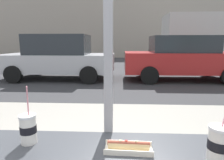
{
  "coord_description": "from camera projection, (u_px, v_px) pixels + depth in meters",
  "views": [
    {
      "loc": [
        0.07,
        -1.04,
        1.45
      ],
      "look_at": [
        -0.08,
        2.14,
        0.84
      ],
      "focal_mm": 31.35,
      "sensor_mm": 36.0,
      "label": 1
    }
  ],
  "objects": [
    {
      "name": "ground_plane",
      "position": [
        120.0,
        74.0,
        9.14
      ],
      "size": [
        60.0,
        60.0,
        0.0
      ],
      "primitive_type": "plane",
      "color": "#38383A"
    },
    {
      "name": "sidewalk_strip",
      "position": [
        116.0,
        138.0,
        2.85
      ],
      "size": [
        16.0,
        2.8,
        0.15
      ],
      "primitive_type": "cube",
      "color": "#9E998E",
      "rests_on": "ground"
    },
    {
      "name": "building_facade_far",
      "position": [
        121.0,
        28.0,
        19.02
      ],
      "size": [
        28.0,
        1.2,
        5.77
      ],
      "primitive_type": "cube",
      "color": "#A89E8E",
      "rests_on": "ground"
    },
    {
      "name": "soda_cup_left",
      "position": [
        28.0,
        129.0,
        1.02
      ],
      "size": [
        0.09,
        0.09,
        0.31
      ],
      "color": "white",
      "rests_on": "window_counter"
    },
    {
      "name": "soda_cup_right",
      "position": [
        219.0,
        144.0,
        0.86
      ],
      "size": [
        0.1,
        0.1,
        0.32
      ],
      "color": "white",
      "rests_on": "window_counter"
    },
    {
      "name": "hotdog_tray_near",
      "position": [
        129.0,
        146.0,
        0.96
      ],
      "size": [
        0.24,
        0.11,
        0.05
      ],
      "color": "silver",
      "rests_on": "window_counter"
    },
    {
      "name": "parked_car_silver",
      "position": [
        59.0,
        57.0,
        7.8
      ],
      "size": [
        4.43,
        2.08,
        1.75
      ],
      "color": "#BCBCC1",
      "rests_on": "ground"
    },
    {
      "name": "parked_car_red",
      "position": [
        182.0,
        58.0,
        7.57
      ],
      "size": [
        4.46,
        2.0,
        1.7
      ],
      "color": "red",
      "rests_on": "ground"
    },
    {
      "name": "box_truck",
      "position": [
        220.0,
        39.0,
        11.88
      ],
      "size": [
        7.01,
        2.44,
        3.11
      ],
      "color": "beige",
      "rests_on": "ground"
    }
  ]
}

